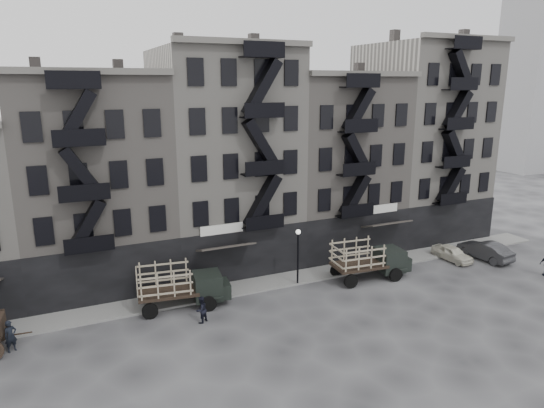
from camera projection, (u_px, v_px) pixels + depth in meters
name	position (u px, v px, depth m)	size (l,w,h in m)	color
ground	(275.00, 307.00, 32.33)	(140.00, 140.00, 0.00)	#38383A
sidewalk	(254.00, 285.00, 35.62)	(55.00, 2.50, 0.15)	slate
building_midwest	(94.00, 182.00, 35.17)	(10.00, 11.35, 16.20)	slate
building_center	(224.00, 160.00, 38.93)	(10.00, 11.35, 18.20)	#9D9890
building_mideast	(331.00, 164.00, 43.19)	(10.00, 11.35, 16.20)	slate
building_east	(421.00, 141.00, 46.83)	(10.00, 11.35, 19.20)	#9D9890
lamp_post	(298.00, 249.00, 35.15)	(0.36, 0.36, 4.28)	black
stake_truck_west	(181.00, 283.00, 31.90)	(6.21, 3.14, 3.00)	black
stake_truck_east	(369.00, 257.00, 36.55)	(6.22, 2.97, 3.03)	black
car_east	(452.00, 253.00, 40.62)	(1.48, 3.67, 1.25)	beige
car_far	(485.00, 250.00, 40.90)	(1.64, 4.69, 1.55)	#2A2A2D
pedestrian_west	(11.00, 336.00, 26.76)	(0.67, 0.44, 1.83)	black
pedestrian_mid	(201.00, 310.00, 30.01)	(0.83, 0.65, 1.71)	black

